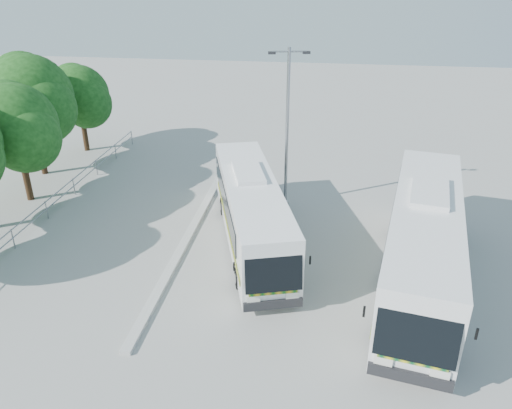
% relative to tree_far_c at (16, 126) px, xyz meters
% --- Properties ---
extents(ground, '(100.00, 100.00, 0.00)m').
position_rel_tree_far_c_xyz_m(ground, '(12.12, -5.10, -4.26)').
color(ground, gray).
rests_on(ground, ground).
extents(kerb_divider, '(0.40, 16.00, 0.15)m').
position_rel_tree_far_c_xyz_m(kerb_divider, '(9.82, -3.10, -4.18)').
color(kerb_divider, '#B2B2AD').
rests_on(kerb_divider, ground).
extents(railing, '(0.06, 22.00, 1.00)m').
position_rel_tree_far_c_xyz_m(railing, '(2.12, -1.10, -3.52)').
color(railing, gray).
rests_on(railing, ground).
extents(tree_far_c, '(4.97, 4.69, 6.49)m').
position_rel_tree_far_c_xyz_m(tree_far_c, '(0.00, 0.00, 0.00)').
color(tree_far_c, '#382314').
rests_on(tree_far_c, ground).
extents(tree_far_d, '(5.62, 5.30, 7.33)m').
position_rel_tree_far_c_xyz_m(tree_far_d, '(-1.19, 3.70, 0.56)').
color(tree_far_d, '#382314').
rests_on(tree_far_d, ground).
extents(tree_far_e, '(4.54, 4.28, 5.92)m').
position_rel_tree_far_c_xyz_m(tree_far_e, '(-0.51, 8.20, -0.37)').
color(tree_far_e, '#382314').
rests_on(tree_far_e, ground).
extents(coach_main, '(5.41, 11.39, 3.12)m').
position_rel_tree_far_c_xyz_m(coach_main, '(12.92, -2.99, -2.55)').
color(coach_main, white).
rests_on(coach_main, ground).
extents(coach_adjacent, '(4.81, 12.96, 3.53)m').
position_rel_tree_far_c_xyz_m(coach_adjacent, '(20.21, -5.17, -2.32)').
color(coach_adjacent, silver).
rests_on(coach_adjacent, ground).
extents(lamppost, '(2.03, 0.58, 8.34)m').
position_rel_tree_far_c_xyz_m(lamppost, '(14.12, 1.38, 0.35)').
color(lamppost, gray).
rests_on(lamppost, ground).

